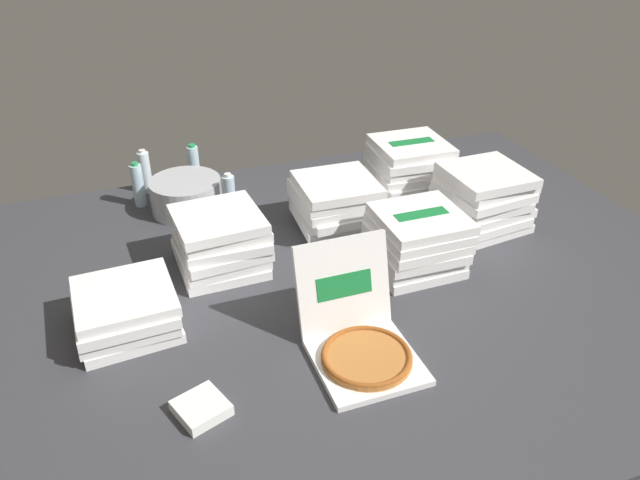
{
  "coord_description": "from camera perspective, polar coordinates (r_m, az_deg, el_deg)",
  "views": [
    {
      "loc": [
        -0.79,
        -1.97,
        1.47
      ],
      "look_at": [
        -0.02,
        0.1,
        0.14
      ],
      "focal_mm": 34.8,
      "sensor_mm": 36.0,
      "label": 1
    }
  ],
  "objects": [
    {
      "name": "pizza_stack_left_far",
      "position": [
        3.21,
        8.12,
        6.42
      ],
      "size": [
        0.39,
        0.38,
        0.29
      ],
      "color": "white",
      "rests_on": "ground_plane"
    },
    {
      "name": "napkin_pile",
      "position": [
        2.04,
        -10.86,
        -14.94
      ],
      "size": [
        0.19,
        0.19,
        0.04
      ],
      "primitive_type": "cube",
      "rotation": [
        0.0,
        0.0,
        0.35
      ],
      "color": "white",
      "rests_on": "ground_plane"
    },
    {
      "name": "pizza_stack_right_near",
      "position": [
        2.38,
        -17.46,
        -6.24
      ],
      "size": [
        0.38,
        0.38,
        0.17
      ],
      "color": "white",
      "rests_on": "ground_plane"
    },
    {
      "name": "water_bottle_2",
      "position": [
        3.22,
        -16.37,
        4.86
      ],
      "size": [
        0.06,
        0.06,
        0.23
      ],
      "color": "silver",
      "rests_on": "ground_plane"
    },
    {
      "name": "open_pizza_box",
      "position": [
        2.18,
        3.72,
        -9.04
      ],
      "size": [
        0.35,
        0.45,
        0.36
      ],
      "color": "white",
      "rests_on": "ground_plane"
    },
    {
      "name": "water_bottle_0",
      "position": [
        3.36,
        -15.77,
        6.05
      ],
      "size": [
        0.06,
        0.06,
        0.23
      ],
      "color": "white",
      "rests_on": "ground_plane"
    },
    {
      "name": "ice_bucket",
      "position": [
        3.13,
        -12.19,
        4.03
      ],
      "size": [
        0.35,
        0.35,
        0.16
      ],
      "primitive_type": "cylinder",
      "color": "#B7BABF",
      "rests_on": "ground_plane"
    },
    {
      "name": "water_bottle_1",
      "position": [
        3.01,
        -8.32,
        3.95
      ],
      "size": [
        0.06,
        0.06,
        0.23
      ],
      "color": "silver",
      "rests_on": "ground_plane"
    },
    {
      "name": "pizza_stack_right_far",
      "position": [
        2.88,
        1.5,
        3.28
      ],
      "size": [
        0.39,
        0.37,
        0.25
      ],
      "color": "white",
      "rests_on": "ground_plane"
    },
    {
      "name": "pizza_stack_left_near",
      "position": [
        2.99,
        14.75,
        3.73
      ],
      "size": [
        0.41,
        0.39,
        0.29
      ],
      "color": "white",
      "rests_on": "ground_plane"
    },
    {
      "name": "pizza_stack_center_near",
      "position": [
        2.63,
        -9.1,
        -0.09
      ],
      "size": [
        0.38,
        0.38,
        0.25
      ],
      "color": "white",
      "rests_on": "ground_plane"
    },
    {
      "name": "pizza_stack_left_mid",
      "position": [
        2.63,
        8.83,
        -0.09
      ],
      "size": [
        0.37,
        0.37,
        0.25
      ],
      "color": "white",
      "rests_on": "ground_plane"
    },
    {
      "name": "ground_plane",
      "position": [
        2.59,
        1.28,
        -3.82
      ],
      "size": [
        3.2,
        2.4,
        0.02
      ],
      "primitive_type": "cube",
      "color": "#38383D"
    },
    {
      "name": "water_bottle_3",
      "position": [
        3.37,
        -11.5,
        6.69
      ],
      "size": [
        0.06,
        0.06,
        0.23
      ],
      "color": "silver",
      "rests_on": "ground_plane"
    }
  ]
}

